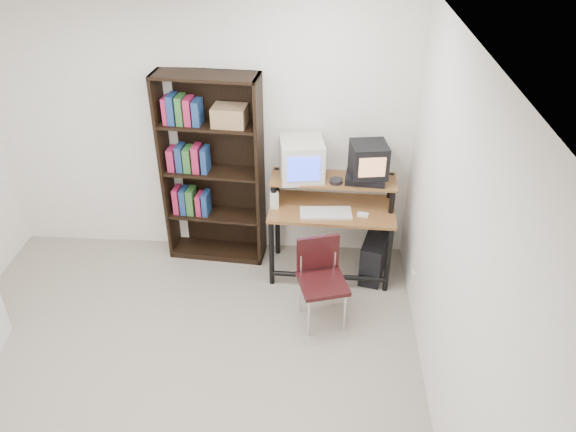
# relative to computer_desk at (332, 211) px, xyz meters

# --- Properties ---
(floor) EXTENTS (4.00, 4.00, 0.01)m
(floor) POSITION_rel_computer_desk_xyz_m (-1.25, -1.62, -0.69)
(floor) COLOR #A29686
(floor) RESTS_ON ground
(ceiling) EXTENTS (4.00, 4.00, 0.01)m
(ceiling) POSITION_rel_computer_desk_xyz_m (-1.25, -1.62, 1.92)
(ceiling) COLOR white
(ceiling) RESTS_ON back_wall
(back_wall) EXTENTS (4.00, 0.01, 2.60)m
(back_wall) POSITION_rel_computer_desk_xyz_m (-1.25, 0.38, 0.62)
(back_wall) COLOR white
(back_wall) RESTS_ON floor
(right_wall) EXTENTS (0.01, 4.00, 2.60)m
(right_wall) POSITION_rel_computer_desk_xyz_m (0.75, -1.62, 0.62)
(right_wall) COLOR white
(right_wall) RESTS_ON floor
(computer_desk) EXTENTS (1.19, 0.62, 0.98)m
(computer_desk) POSITION_rel_computer_desk_xyz_m (0.00, 0.00, 0.00)
(computer_desk) COLOR brown
(computer_desk) RESTS_ON floor
(crt_monitor) EXTENTS (0.44, 0.44, 0.37)m
(crt_monitor) POSITION_rel_computer_desk_xyz_m (-0.29, 0.13, 0.47)
(crt_monitor) COLOR beige
(crt_monitor) RESTS_ON computer_desk
(vcr) EXTENTS (0.39, 0.30, 0.08)m
(vcr) POSITION_rel_computer_desk_xyz_m (0.30, 0.07, 0.33)
(vcr) COLOR black
(vcr) RESTS_ON computer_desk
(crt_tv) EXTENTS (0.36, 0.36, 0.30)m
(crt_tv) POSITION_rel_computer_desk_xyz_m (0.31, 0.07, 0.52)
(crt_tv) COLOR black
(crt_tv) RESTS_ON vcr
(cd_spindle) EXTENTS (0.14, 0.14, 0.05)m
(cd_spindle) POSITION_rel_computer_desk_xyz_m (0.03, 0.01, 0.31)
(cd_spindle) COLOR #26262B
(cd_spindle) RESTS_ON computer_desk
(keyboard) EXTENTS (0.48, 0.24, 0.03)m
(keyboard) POSITION_rel_computer_desk_xyz_m (-0.06, -0.13, 0.05)
(keyboard) COLOR beige
(keyboard) RESTS_ON computer_desk
(mousepad) EXTENTS (0.22, 0.18, 0.01)m
(mousepad) POSITION_rel_computer_desk_xyz_m (0.28, -0.13, 0.04)
(mousepad) COLOR black
(mousepad) RESTS_ON computer_desk
(mouse) EXTENTS (0.11, 0.08, 0.03)m
(mouse) POSITION_rel_computer_desk_xyz_m (0.28, -0.14, 0.06)
(mouse) COLOR white
(mouse) RESTS_ON mousepad
(desk_speaker) EXTENTS (0.09, 0.08, 0.17)m
(desk_speaker) POSITION_rel_computer_desk_xyz_m (-0.54, -0.04, 0.12)
(desk_speaker) COLOR beige
(desk_speaker) RESTS_ON computer_desk
(pc_tower) EXTENTS (0.31, 0.49, 0.42)m
(pc_tower) POSITION_rel_computer_desk_xyz_m (0.43, -0.06, -0.47)
(pc_tower) COLOR black
(pc_tower) RESTS_ON floor
(school_chair) EXTENTS (0.48, 0.48, 0.78)m
(school_chair) POSITION_rel_computer_desk_xyz_m (-0.09, -0.69, -0.20)
(school_chair) COLOR black
(school_chair) RESTS_ON floor
(bookshelf) EXTENTS (0.98, 0.40, 1.91)m
(bookshelf) POSITION_rel_computer_desk_xyz_m (-1.15, 0.24, 0.29)
(bookshelf) COLOR black
(bookshelf) RESTS_ON floor
(wall_outlet) EXTENTS (0.02, 0.08, 0.12)m
(wall_outlet) POSITION_rel_computer_desk_xyz_m (0.74, -0.47, -0.38)
(wall_outlet) COLOR beige
(wall_outlet) RESTS_ON right_wall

